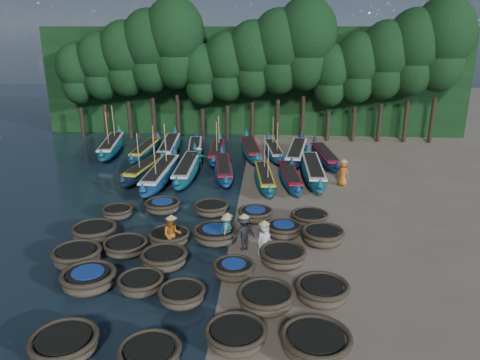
# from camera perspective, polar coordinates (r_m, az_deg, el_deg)

# --- Properties ---
(ground) EXTENTS (120.00, 120.00, 0.00)m
(ground) POSITION_cam_1_polar(r_m,az_deg,el_deg) (24.73, -0.91, -5.91)
(ground) COLOR #7D6B5B
(ground) RESTS_ON ground
(foliage_wall) EXTENTS (40.00, 3.00, 10.00)m
(foliage_wall) POSITION_cam_1_polar(r_m,az_deg,el_deg) (46.28, 1.61, 12.00)
(foliage_wall) COLOR black
(foliage_wall) RESTS_ON ground
(coracle_1) EXTENTS (2.67, 2.67, 0.74)m
(coracle_1) POSITION_cam_1_polar(r_m,az_deg,el_deg) (16.93, -20.63, -18.22)
(coracle_1) COLOR brown
(coracle_1) RESTS_ON ground
(coracle_2) EXTENTS (2.40, 2.40, 0.68)m
(coracle_2) POSITION_cam_1_polar(r_m,az_deg,el_deg) (15.86, -10.95, -20.16)
(coracle_2) COLOR brown
(coracle_2) RESTS_ON ground
(coracle_3) EXTENTS (2.28, 2.28, 0.70)m
(coracle_3) POSITION_cam_1_polar(r_m,az_deg,el_deg) (16.33, -0.54, -18.43)
(coracle_3) COLOR brown
(coracle_3) RESTS_ON ground
(coracle_4) EXTENTS (2.64, 2.64, 0.77)m
(coracle_4) POSITION_cam_1_polar(r_m,az_deg,el_deg) (16.17, 9.21, -18.97)
(coracle_4) COLOR brown
(coracle_4) RESTS_ON ground
(coracle_5) EXTENTS (2.72, 2.72, 0.85)m
(coracle_5) POSITION_cam_1_polar(r_m,az_deg,el_deg) (20.09, -17.99, -11.45)
(coracle_5) COLOR brown
(coracle_5) RESTS_ON ground
(coracle_6) EXTENTS (1.95, 1.95, 0.70)m
(coracle_6) POSITION_cam_1_polar(r_m,az_deg,el_deg) (19.48, -12.00, -12.22)
(coracle_6) COLOR brown
(coracle_6) RESTS_ON ground
(coracle_7) EXTENTS (1.85, 1.85, 0.69)m
(coracle_7) POSITION_cam_1_polar(r_m,az_deg,el_deg) (18.49, -7.10, -13.74)
(coracle_7) COLOR brown
(coracle_7) RESTS_ON ground
(coracle_8) EXTENTS (2.67, 2.67, 0.81)m
(coracle_8) POSITION_cam_1_polar(r_m,az_deg,el_deg) (18.05, 3.13, -14.24)
(coracle_8) COLOR brown
(coracle_8) RESTS_ON ground
(coracle_9) EXTENTS (2.28, 2.28, 0.84)m
(coracle_9) POSITION_cam_1_polar(r_m,az_deg,el_deg) (18.67, 9.96, -13.24)
(coracle_9) COLOR brown
(coracle_9) RESTS_ON ground
(coracle_10) EXTENTS (2.29, 2.29, 0.84)m
(coracle_10) POSITION_cam_1_polar(r_m,az_deg,el_deg) (22.11, -19.26, -8.74)
(coracle_10) COLOR brown
(coracle_10) RESTS_ON ground
(coracle_11) EXTENTS (2.08, 2.08, 0.68)m
(coracle_11) POSITION_cam_1_polar(r_m,az_deg,el_deg) (22.58, -13.80, -7.89)
(coracle_11) COLOR brown
(coracle_11) RESTS_ON ground
(coracle_12) EXTENTS (2.08, 2.08, 0.80)m
(coracle_12) POSITION_cam_1_polar(r_m,az_deg,el_deg) (21.00, -9.23, -9.45)
(coracle_12) COLOR brown
(coracle_12) RESTS_ON ground
(coracle_13) EXTENTS (2.09, 2.09, 0.69)m
(coracle_13) POSITION_cam_1_polar(r_m,az_deg,el_deg) (20.05, -0.79, -10.82)
(coracle_13) COLOR brown
(coracle_13) RESTS_ON ground
(coracle_14) EXTENTS (2.51, 2.51, 0.80)m
(coracle_14) POSITION_cam_1_polar(r_m,az_deg,el_deg) (21.00, 5.24, -9.28)
(coracle_14) COLOR brown
(coracle_14) RESTS_ON ground
(coracle_15) EXTENTS (2.60, 2.60, 0.85)m
(coracle_15) POSITION_cam_1_polar(r_m,az_deg,el_deg) (24.19, -17.34, -6.12)
(coracle_15) COLOR brown
(coracle_15) RESTS_ON ground
(coracle_16) EXTENTS (2.42, 2.42, 0.71)m
(coracle_16) POSITION_cam_1_polar(r_m,az_deg,el_deg) (23.06, -8.61, -6.90)
(coracle_16) COLOR brown
(coracle_16) RESTS_ON ground
(coracle_17) EXTENTS (2.58, 2.58, 0.80)m
(coracle_17) POSITION_cam_1_polar(r_m,az_deg,el_deg) (22.99, -2.99, -6.63)
(coracle_17) COLOR brown
(coracle_17) RESTS_ON ground
(coracle_18) EXTENTS (1.86, 1.86, 0.72)m
(coracle_18) POSITION_cam_1_polar(r_m,az_deg,el_deg) (23.69, 5.30, -6.02)
(coracle_18) COLOR brown
(coracle_18) RESTS_ON ground
(coracle_19) EXTENTS (2.07, 2.07, 0.83)m
(coracle_19) POSITION_cam_1_polar(r_m,az_deg,el_deg) (23.11, 10.05, -6.74)
(coracle_19) COLOR brown
(coracle_19) RESTS_ON ground
(coracle_20) EXTENTS (1.86, 1.86, 0.66)m
(coracle_20) POSITION_cam_1_polar(r_m,az_deg,el_deg) (26.63, -14.71, -3.83)
(coracle_20) COLOR brown
(coracle_20) RESTS_ON ground
(coracle_21) EXTENTS (2.46, 2.46, 0.72)m
(coracle_21) POSITION_cam_1_polar(r_m,az_deg,el_deg) (26.90, -9.42, -3.14)
(coracle_21) COLOR brown
(coracle_21) RESTS_ON ground
(coracle_22) EXTENTS (2.29, 2.29, 0.71)m
(coracle_22) POSITION_cam_1_polar(r_m,az_deg,el_deg) (26.25, -3.54, -3.49)
(coracle_22) COLOR brown
(coracle_22) RESTS_ON ground
(coracle_23) EXTENTS (2.00, 2.00, 0.70)m
(coracle_23) POSITION_cam_1_polar(r_m,az_deg,el_deg) (25.46, 1.88, -4.19)
(coracle_23) COLOR brown
(coracle_23) RESTS_ON ground
(coracle_24) EXTENTS (2.16, 2.16, 0.67)m
(coracle_24) POSITION_cam_1_polar(r_m,az_deg,el_deg) (25.34, 8.48, -4.56)
(coracle_24) COLOR brown
(coracle_24) RESTS_ON ground
(long_boat_2) EXTENTS (2.59, 7.93, 3.41)m
(long_boat_2) POSITION_cam_1_polar(r_m,az_deg,el_deg) (33.71, -11.24, 1.44)
(long_boat_2) COLOR #0F2038
(long_boat_2) RESTS_ON ground
(long_boat_3) EXTENTS (1.69, 8.95, 3.80)m
(long_boat_3) POSITION_cam_1_polar(r_m,az_deg,el_deg) (31.96, -9.66, 0.71)
(long_boat_3) COLOR navy
(long_boat_3) RESTS_ON ground
(long_boat_4) EXTENTS (1.69, 8.56, 1.51)m
(long_boat_4) POSITION_cam_1_polar(r_m,az_deg,el_deg) (32.93, -6.49, 1.34)
(long_boat_4) COLOR #104B5F
(long_boat_4) RESTS_ON ground
(long_boat_5) EXTENTS (2.38, 7.49, 1.33)m
(long_boat_5) POSITION_cam_1_polar(r_m,az_deg,el_deg) (32.95, -2.03, 1.33)
(long_boat_5) COLOR navy
(long_boat_5) RESTS_ON ground
(long_boat_6) EXTENTS (2.06, 7.26, 3.10)m
(long_boat_6) POSITION_cam_1_polar(r_m,az_deg,el_deg) (31.17, 3.00, 0.28)
(long_boat_6) COLOR #104B5F
(long_boat_6) RESTS_ON ground
(long_boat_7) EXTENTS (2.04, 7.30, 1.29)m
(long_boat_7) POSITION_cam_1_polar(r_m,az_deg,el_deg) (31.51, 6.11, 0.40)
(long_boat_7) COLOR navy
(long_boat_7) RESTS_ON ground
(long_boat_8) EXTENTS (1.71, 8.88, 1.56)m
(long_boat_8) POSITION_cam_1_polar(r_m,az_deg,el_deg) (32.65, 8.89, 1.12)
(long_boat_8) COLOR #104B5F
(long_boat_8) RESTS_ON ground
(long_boat_9) EXTENTS (2.86, 8.68, 3.73)m
(long_boat_9) POSITION_cam_1_polar(r_m,az_deg,el_deg) (40.42, -15.43, 4.03)
(long_boat_9) COLOR #104B5F
(long_boat_9) RESTS_ON ground
(long_boat_10) EXTENTS (1.60, 7.59, 1.34)m
(long_boat_10) POSITION_cam_1_polar(r_m,az_deg,el_deg) (38.73, -11.40, 3.60)
(long_boat_10) COLOR navy
(long_boat_10) RESTS_ON ground
(long_boat_11) EXTENTS (2.28, 8.70, 1.54)m
(long_boat_11) POSITION_cam_1_polar(r_m,az_deg,el_deg) (39.01, -8.60, 3.98)
(long_boat_11) COLOR #104B5F
(long_boat_11) RESTS_ON ground
(long_boat_12) EXTENTS (2.31, 7.73, 1.37)m
(long_boat_12) POSITION_cam_1_polar(r_m,az_deg,el_deg) (38.28, -5.52, 3.73)
(long_boat_12) COLOR #0F2038
(long_boat_12) RESTS_ON ground
(long_boat_13) EXTENTS (1.70, 7.63, 3.25)m
(long_boat_13) POSITION_cam_1_polar(r_m,az_deg,el_deg) (37.41, -2.83, 3.43)
(long_boat_13) COLOR navy
(long_boat_13) RESTS_ON ground
(long_boat_14) EXTENTS (2.67, 8.01, 1.43)m
(long_boat_14) POSITION_cam_1_polar(r_m,az_deg,el_deg) (38.04, 1.35, 3.75)
(long_boat_14) COLOR #104B5F
(long_boat_14) RESTS_ON ground
(long_boat_15) EXTENTS (2.29, 7.18, 3.08)m
(long_boat_15) POSITION_cam_1_polar(r_m,az_deg,el_deg) (37.86, 4.09, 3.55)
(long_boat_15) COLOR navy
(long_boat_15) RESTS_ON ground
(long_boat_16) EXTENTS (2.69, 8.81, 1.56)m
(long_boat_16) POSITION_cam_1_polar(r_m,az_deg,el_deg) (36.98, 6.92, 3.27)
(long_boat_16) COLOR #0F2038
(long_boat_16) RESTS_ON ground
(long_boat_17) EXTENTS (2.35, 7.80, 1.38)m
(long_boat_17) POSITION_cam_1_polar(r_m,az_deg,el_deg) (36.64, 10.29, 2.85)
(long_boat_17) COLOR #0F2038
(long_boat_17) RESTS_ON ground
(fisherman_0) EXTENTS (0.96, 0.98, 1.91)m
(fisherman_0) POSITION_cam_1_polar(r_m,az_deg,el_deg) (21.54, 2.94, -7.13)
(fisherman_0) COLOR beige
(fisherman_0) RESTS_ON ground
(fisherman_1) EXTENTS (0.64, 0.52, 1.74)m
(fisherman_1) POSITION_cam_1_polar(r_m,az_deg,el_deg) (22.42, -1.67, -6.11)
(fisherman_1) COLOR #196569
(fisherman_1) RESTS_ON ground
(fisherman_2) EXTENTS (1.00, 0.86, 1.97)m
(fisherman_2) POSITION_cam_1_polar(r_m,az_deg,el_deg) (22.16, -8.30, -6.48)
(fisherman_2) COLOR #BB5E18
(fisherman_2) RESTS_ON ground
(fisherman_3) EXTENTS (1.30, 1.06, 1.95)m
(fisherman_3) POSITION_cam_1_polar(r_m,az_deg,el_deg) (22.14, 0.48, -6.36)
(fisherman_3) COLOR black
(fisherman_3) RESTS_ON ground
(fisherman_4) EXTENTS (0.57, 1.01, 1.82)m
(fisherman_4) POSITION_cam_1_polar(r_m,az_deg,el_deg) (22.54, -1.53, -5.98)
(fisherman_4) COLOR beige
(fisherman_4) RESTS_ON ground
(fisherman_5) EXTENTS (1.39, 0.52, 1.69)m
(fisherman_5) POSITION_cam_1_polar(r_m,az_deg,el_deg) (34.96, -5.03, 2.77)
(fisherman_5) COLOR #196569
(fisherman_5) RESTS_ON ground
(fisherman_6) EXTENTS (1.00, 0.96, 1.93)m
(fisherman_6) POSITION_cam_1_polar(r_m,az_deg,el_deg) (31.58, 12.46, 0.92)
(fisherman_6) COLOR #BB5E18
(fisherman_6) RESTS_ON ground
(tree_0) EXTENTS (3.68, 3.68, 8.68)m
(tree_0) POSITION_cam_1_polar(r_m,az_deg,el_deg) (46.29, -19.28, 12.22)
(tree_0) COLOR black
(tree_0) RESTS_ON ground
(tree_1) EXTENTS (4.09, 4.09, 9.65)m
(tree_1) POSITION_cam_1_polar(r_m,az_deg,el_deg) (45.38, -16.63, 13.23)
(tree_1) COLOR black
(tree_1) RESTS_ON ground
(tree_2) EXTENTS (4.51, 4.51, 10.63)m
(tree_2) POSITION_cam_1_polar(r_m,az_deg,el_deg) (44.59, -13.85, 14.25)
(tree_2) COLOR black
(tree_2) RESTS_ON ground
(tree_3) EXTENTS (4.92, 4.92, 11.60)m
(tree_3) POSITION_cam_1_polar(r_m,az_deg,el_deg) (43.92, -10.96, 15.26)
(tree_3) COLOR black
(tree_3) RESTS_ON ground
(tree_4) EXTENTS (5.34, 5.34, 12.58)m
(tree_4) POSITION_cam_1_polar(r_m,az_deg,el_deg) (43.37, -7.95, 16.27)
(tree_4) COLOR black
(tree_4) RESTS_ON ground
(tree_5) EXTENTS (3.68, 3.68, 8.68)m
(tree_5) POSITION_cam_1_polar(r_m,az_deg,el_deg) (43.14, -4.72, 12.77)
(tree_5) COLOR black
(tree_5) RESTS_ON ground
(tree_6) EXTENTS (4.09, 4.09, 9.65)m
(tree_6) POSITION_cam_1_polar(r_m,az_deg,el_deg) (42.79, -1.61, 13.69)
(tree_6) COLOR black
(tree_6) RESTS_ON ground
(tree_7) EXTENTS (4.51, 4.51, 10.63)m
(tree_7) POSITION_cam_1_polar(r_m,az_deg,el_deg) (42.58, 1.56, 14.58)
(tree_7) COLOR black
(tree_7) RESTS_ON ground
(tree_8) EXTENTS (4.92, 4.92, 11.60)m
(tree_8) POSITION_cam_1_polar(r_m,az_deg,el_deg) (42.50, 4.78, 15.43)
(tree_8) COLOR black
(tree_8) RESTS_ON ground
(tree_9) EXTENTS (5.34, 5.34, 12.58)m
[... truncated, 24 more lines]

